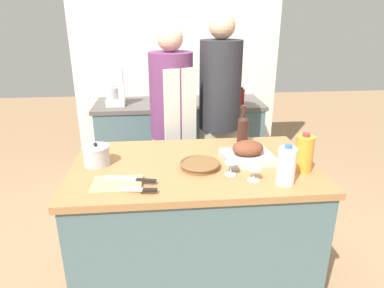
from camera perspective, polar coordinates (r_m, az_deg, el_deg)
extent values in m
plane|color=#9E7A56|center=(2.59, 0.29, -22.09)|extent=(12.00, 12.00, 0.00)
cube|color=#4C666B|center=(2.32, 0.31, -14.16)|extent=(1.42, 0.85, 0.87)
cube|color=#A37042|center=(2.09, 0.34, -3.84)|extent=(1.47, 0.87, 0.04)
cube|color=#4C666B|center=(3.69, -2.07, -0.22)|extent=(1.66, 0.58, 0.88)
cube|color=#56514C|center=(3.55, -2.16, 6.69)|extent=(1.71, 0.60, 0.04)
cube|color=silver|center=(3.82, -2.56, 13.48)|extent=(2.21, 0.10, 2.55)
cube|color=#BCBCC1|center=(2.14, 9.21, -2.20)|extent=(0.32, 0.29, 0.04)
ellipsoid|color=brown|center=(2.12, 9.30, -0.69)|extent=(0.21, 0.17, 0.09)
cylinder|color=brown|center=(2.02, 1.29, -3.62)|extent=(0.22, 0.22, 0.03)
torus|color=brown|center=(2.01, 1.30, -3.21)|extent=(0.24, 0.24, 0.02)
cube|color=tan|center=(1.86, -12.37, -6.64)|extent=(0.26, 0.19, 0.02)
cylinder|color=#B7B7BC|center=(2.13, -15.61, -1.98)|extent=(0.16, 0.16, 0.11)
cylinder|color=#B7B7BC|center=(2.11, -15.76, -0.51)|extent=(0.16, 0.16, 0.01)
sphere|color=black|center=(2.10, -15.81, -0.06)|extent=(0.02, 0.02, 0.02)
cylinder|color=#846647|center=(2.23, 16.20, -1.79)|extent=(0.14, 0.14, 0.05)
torus|color=#846647|center=(2.22, 16.26, -1.16)|extent=(0.15, 0.15, 0.03)
cylinder|color=orange|center=(2.06, 18.17, -1.53)|extent=(0.10, 0.10, 0.21)
cylinder|color=red|center=(2.02, 18.53, 1.46)|extent=(0.04, 0.04, 0.02)
cylinder|color=white|center=(1.88, 15.47, -3.55)|extent=(0.10, 0.10, 0.20)
cylinder|color=#3360B2|center=(1.83, 15.79, -0.41)|extent=(0.04, 0.04, 0.02)
cylinder|color=#381E19|center=(2.41, 8.44, 2.05)|extent=(0.08, 0.08, 0.17)
cone|color=#381E19|center=(2.38, 8.57, 4.35)|extent=(0.08, 0.08, 0.03)
cylinder|color=#381E19|center=(2.37, 8.64, 5.56)|extent=(0.03, 0.03, 0.07)
cylinder|color=silver|center=(1.91, 10.21, -5.91)|extent=(0.07, 0.07, 0.00)
cylinder|color=silver|center=(1.90, 10.27, -5.01)|extent=(0.01, 0.01, 0.06)
cone|color=silver|center=(1.87, 10.38, -3.43)|extent=(0.07, 0.07, 0.05)
cylinder|color=silver|center=(1.96, 6.42, -5.02)|extent=(0.07, 0.07, 0.00)
cylinder|color=silver|center=(1.94, 6.46, -4.06)|extent=(0.01, 0.01, 0.07)
cone|color=silver|center=(1.92, 6.54, -2.42)|extent=(0.07, 0.07, 0.05)
cube|color=#B7B7BC|center=(1.90, -11.82, -5.61)|extent=(0.18, 0.08, 0.01)
cube|color=black|center=(1.85, -7.67, -6.01)|extent=(0.11, 0.05, 0.01)
cube|color=#B7B7BC|center=(1.77, -10.14, -7.50)|extent=(0.12, 0.05, 0.01)
cube|color=black|center=(1.75, -7.03, -7.59)|extent=(0.08, 0.04, 0.01)
cube|color=silver|center=(3.48, -12.58, 6.80)|extent=(0.18, 0.14, 0.06)
cylinder|color=#B7B7BC|center=(3.46, -13.07, 8.22)|extent=(0.13, 0.13, 0.12)
cube|color=silver|center=(3.45, -11.69, 8.94)|extent=(0.05, 0.08, 0.19)
cube|color=silver|center=(3.43, -12.94, 11.30)|extent=(0.17, 0.08, 0.10)
cylinder|color=maroon|center=(3.47, 3.04, 7.98)|extent=(0.06, 0.06, 0.15)
cylinder|color=black|center=(3.45, 3.06, 9.37)|extent=(0.03, 0.03, 0.02)
cylinder|color=maroon|center=(3.46, 8.27, 7.79)|extent=(0.05, 0.05, 0.16)
cylinder|color=black|center=(3.45, 8.35, 9.20)|extent=(0.02, 0.02, 0.02)
cylinder|color=#332D28|center=(3.68, -5.49, 8.97)|extent=(0.07, 0.07, 0.19)
cylinder|color=black|center=(3.66, -5.55, 10.59)|extent=(0.03, 0.03, 0.02)
cube|color=beige|center=(3.02, -3.16, -5.93)|extent=(0.33, 0.28, 0.81)
cylinder|color=#663360|center=(2.76, -3.46, 8.04)|extent=(0.35, 0.35, 0.68)
sphere|color=#DBAD89|center=(2.70, -3.67, 17.14)|extent=(0.20, 0.20, 0.20)
cube|color=silver|center=(2.67, -1.89, 3.30)|extent=(0.26, 0.12, 0.86)
cube|color=beige|center=(3.10, 4.30, -4.74)|extent=(0.32, 0.27, 0.86)
cylinder|color=#28282D|center=(2.85, 4.73, 9.72)|extent=(0.34, 0.34, 0.72)
sphere|color=#DBAD89|center=(2.80, 5.03, 19.05)|extent=(0.21, 0.21, 0.21)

